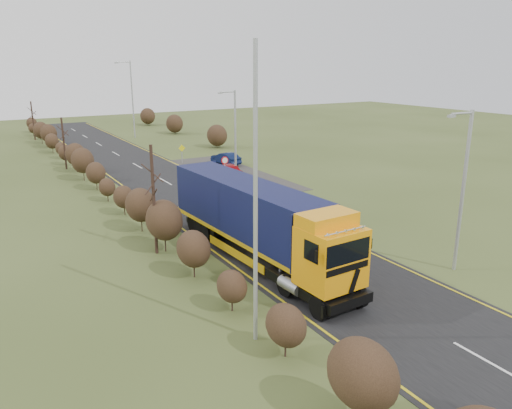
{
  "coord_description": "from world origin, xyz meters",
  "views": [
    {
      "loc": [
        -14.86,
        -21.02,
        10.22
      ],
      "look_at": [
        -1.02,
        2.47,
        2.38
      ],
      "focal_mm": 35.0,
      "sensor_mm": 36.0,
      "label": 1
    }
  ],
  "objects_px": {
    "lorry": "(257,218)",
    "streetlight_near": "(462,186)",
    "car_red_hatchback": "(228,170)",
    "speed_sign": "(225,165)",
    "car_blue_sedan": "(226,158)"
  },
  "relations": [
    {
      "from": "streetlight_near",
      "to": "speed_sign",
      "type": "distance_m",
      "value": 22.7
    },
    {
      "from": "car_red_hatchback",
      "to": "car_blue_sedan",
      "type": "height_order",
      "value": "car_red_hatchback"
    },
    {
      "from": "lorry",
      "to": "car_blue_sedan",
      "type": "bearing_deg",
      "value": 63.54
    },
    {
      "from": "lorry",
      "to": "streetlight_near",
      "type": "relative_size",
      "value": 1.86
    },
    {
      "from": "speed_sign",
      "to": "streetlight_near",
      "type": "bearing_deg",
      "value": -86.16
    },
    {
      "from": "car_red_hatchback",
      "to": "car_blue_sedan",
      "type": "relative_size",
      "value": 1.08
    },
    {
      "from": "car_red_hatchback",
      "to": "streetlight_near",
      "type": "distance_m",
      "value": 24.68
    },
    {
      "from": "car_red_hatchback",
      "to": "speed_sign",
      "type": "xyz_separation_m",
      "value": [
        -1.34,
        -1.92,
        0.99
      ]
    },
    {
      "from": "streetlight_near",
      "to": "lorry",
      "type": "bearing_deg",
      "value": 142.15
    },
    {
      "from": "lorry",
      "to": "streetlight_near",
      "type": "xyz_separation_m",
      "value": [
        7.93,
        -6.16,
        2.05
      ]
    },
    {
      "from": "speed_sign",
      "to": "car_red_hatchback",
      "type": "bearing_deg",
      "value": 55.12
    },
    {
      "from": "car_red_hatchback",
      "to": "car_blue_sedan",
      "type": "distance_m",
      "value": 6.15
    },
    {
      "from": "streetlight_near",
      "to": "speed_sign",
      "type": "bearing_deg",
      "value": 93.84
    },
    {
      "from": "lorry",
      "to": "speed_sign",
      "type": "height_order",
      "value": "lorry"
    },
    {
      "from": "car_red_hatchback",
      "to": "lorry",
      "type": "bearing_deg",
      "value": 72.76
    }
  ]
}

